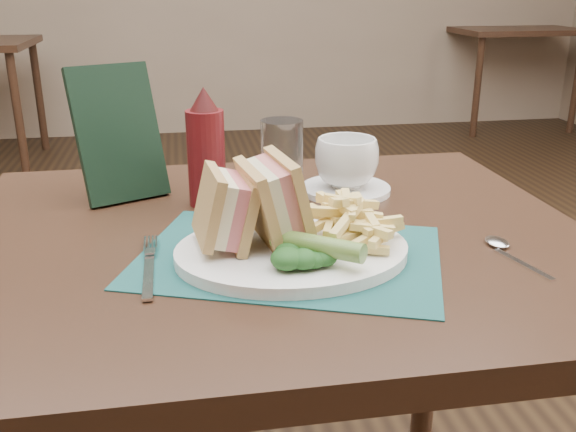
{
  "coord_description": "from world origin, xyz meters",
  "views": [
    {
      "loc": [
        -0.12,
        -1.34,
        1.09
      ],
      "look_at": [
        0.01,
        -0.57,
        0.8
      ],
      "focal_mm": 40.0,
      "sensor_mm": 36.0,
      "label": 1
    }
  ],
  "objects_px": {
    "table_bg_right": "(507,78)",
    "check_presenter": "(118,133)",
    "plate": "(292,251)",
    "coffee_cup": "(346,163)",
    "saucer": "(346,189)",
    "ketchup_bottle": "(206,147)",
    "placemat": "(289,256)",
    "drinking_glass": "(282,161)",
    "sandwich_half_b": "(259,201)",
    "sandwich_half_a": "(209,210)"
  },
  "relations": [
    {
      "from": "sandwich_half_a",
      "to": "saucer",
      "type": "xyz_separation_m",
      "value": [
        0.24,
        0.24,
        -0.06
      ]
    },
    {
      "from": "ketchup_bottle",
      "to": "placemat",
      "type": "bearing_deg",
      "value": -67.98
    },
    {
      "from": "table_bg_right",
      "to": "ketchup_bottle",
      "type": "distance_m",
      "value": 4.46
    },
    {
      "from": "saucer",
      "to": "check_presenter",
      "type": "height_order",
      "value": "check_presenter"
    },
    {
      "from": "ketchup_bottle",
      "to": "check_presenter",
      "type": "xyz_separation_m",
      "value": [
        -0.14,
        0.06,
        0.01
      ]
    },
    {
      "from": "drinking_glass",
      "to": "ketchup_bottle",
      "type": "bearing_deg",
      "value": -178.55
    },
    {
      "from": "placemat",
      "to": "check_presenter",
      "type": "height_order",
      "value": "check_presenter"
    },
    {
      "from": "plate",
      "to": "drinking_glass",
      "type": "bearing_deg",
      "value": 82.49
    },
    {
      "from": "plate",
      "to": "drinking_glass",
      "type": "height_order",
      "value": "drinking_glass"
    },
    {
      "from": "table_bg_right",
      "to": "drinking_glass",
      "type": "relative_size",
      "value": 6.92
    },
    {
      "from": "coffee_cup",
      "to": "saucer",
      "type": "bearing_deg",
      "value": 0.0
    },
    {
      "from": "placemat",
      "to": "drinking_glass",
      "type": "height_order",
      "value": "drinking_glass"
    },
    {
      "from": "saucer",
      "to": "ketchup_bottle",
      "type": "height_order",
      "value": "ketchup_bottle"
    },
    {
      "from": "sandwich_half_a",
      "to": "drinking_glass",
      "type": "distance_m",
      "value": 0.26
    },
    {
      "from": "placemat",
      "to": "plate",
      "type": "bearing_deg",
      "value": -66.87
    },
    {
      "from": "plate",
      "to": "sandwich_half_b",
      "type": "distance_m",
      "value": 0.08
    },
    {
      "from": "saucer",
      "to": "plate",
      "type": "bearing_deg",
      "value": -118.31
    },
    {
      "from": "plate",
      "to": "coffee_cup",
      "type": "height_order",
      "value": "coffee_cup"
    },
    {
      "from": "plate",
      "to": "sandwich_half_a",
      "type": "distance_m",
      "value": 0.12
    },
    {
      "from": "coffee_cup",
      "to": "check_presenter",
      "type": "bearing_deg",
      "value": 173.84
    },
    {
      "from": "table_bg_right",
      "to": "ketchup_bottle",
      "type": "height_order",
      "value": "ketchup_bottle"
    },
    {
      "from": "plate",
      "to": "ketchup_bottle",
      "type": "height_order",
      "value": "ketchup_bottle"
    },
    {
      "from": "sandwich_half_b",
      "to": "plate",
      "type": "bearing_deg",
      "value": -33.1
    },
    {
      "from": "table_bg_right",
      "to": "placemat",
      "type": "height_order",
      "value": "placemat"
    },
    {
      "from": "table_bg_right",
      "to": "plate",
      "type": "xyz_separation_m",
      "value": [
        -2.38,
        -3.92,
        0.38
      ]
    },
    {
      "from": "plate",
      "to": "sandwich_half_a",
      "type": "bearing_deg",
      "value": 171.04
    },
    {
      "from": "table_bg_right",
      "to": "plate",
      "type": "relative_size",
      "value": 3.0
    },
    {
      "from": "plate",
      "to": "saucer",
      "type": "distance_m",
      "value": 0.29
    },
    {
      "from": "drinking_glass",
      "to": "check_presenter",
      "type": "height_order",
      "value": "check_presenter"
    },
    {
      "from": "coffee_cup",
      "to": "drinking_glass",
      "type": "height_order",
      "value": "drinking_glass"
    },
    {
      "from": "placemat",
      "to": "ketchup_bottle",
      "type": "bearing_deg",
      "value": 112.02
    },
    {
      "from": "placemat",
      "to": "drinking_glass",
      "type": "relative_size",
      "value": 2.94
    },
    {
      "from": "drinking_glass",
      "to": "check_presenter",
      "type": "xyz_separation_m",
      "value": [
        -0.26,
        0.06,
        0.04
      ]
    },
    {
      "from": "plate",
      "to": "coffee_cup",
      "type": "distance_m",
      "value": 0.29
    },
    {
      "from": "check_presenter",
      "to": "placemat",
      "type": "bearing_deg",
      "value": -76.72
    },
    {
      "from": "sandwich_half_b",
      "to": "check_presenter",
      "type": "bearing_deg",
      "value": 115.68
    },
    {
      "from": "drinking_glass",
      "to": "ketchup_bottle",
      "type": "distance_m",
      "value": 0.12
    },
    {
      "from": "table_bg_right",
      "to": "check_presenter",
      "type": "distance_m",
      "value": 4.49
    },
    {
      "from": "sandwich_half_a",
      "to": "drinking_glass",
      "type": "xyz_separation_m",
      "value": [
        0.13,
        0.22,
        -0.0
      ]
    },
    {
      "from": "table_bg_right",
      "to": "coffee_cup",
      "type": "bearing_deg",
      "value": -121.53
    },
    {
      "from": "table_bg_right",
      "to": "check_presenter",
      "type": "bearing_deg",
      "value": -125.82
    },
    {
      "from": "table_bg_right",
      "to": "check_presenter",
      "type": "height_order",
      "value": "check_presenter"
    },
    {
      "from": "ketchup_bottle",
      "to": "check_presenter",
      "type": "distance_m",
      "value": 0.15
    },
    {
      "from": "plate",
      "to": "drinking_glass",
      "type": "distance_m",
      "value": 0.24
    },
    {
      "from": "coffee_cup",
      "to": "check_presenter",
      "type": "xyz_separation_m",
      "value": [
        -0.37,
        0.04,
        0.05
      ]
    },
    {
      "from": "saucer",
      "to": "ketchup_bottle",
      "type": "relative_size",
      "value": 0.81
    },
    {
      "from": "sandwich_half_b",
      "to": "saucer",
      "type": "distance_m",
      "value": 0.3
    },
    {
      "from": "placemat",
      "to": "check_presenter",
      "type": "xyz_separation_m",
      "value": [
        -0.23,
        0.29,
        0.11
      ]
    },
    {
      "from": "plate",
      "to": "coffee_cup",
      "type": "xyz_separation_m",
      "value": [
        0.14,
        0.25,
        0.04
      ]
    },
    {
      "from": "plate",
      "to": "ketchup_bottle",
      "type": "xyz_separation_m",
      "value": [
        -0.09,
        0.23,
        0.08
      ]
    }
  ]
}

